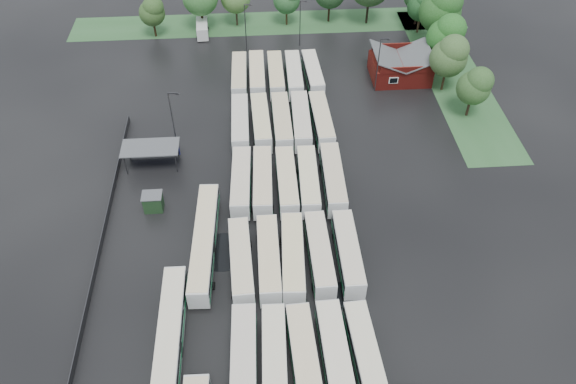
{
  "coord_description": "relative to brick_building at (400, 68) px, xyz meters",
  "views": [
    {
      "loc": [
        -1.84,
        -42.12,
        54.58
      ],
      "look_at": [
        2.0,
        12.0,
        2.5
      ],
      "focal_mm": 35.0,
      "sensor_mm": 36.0,
      "label": 1
    }
  ],
  "objects": [
    {
      "name": "bus_r5c4",
      "position": [
        -15.53,
        -0.58,
        -0.05
      ],
      "size": [
        3.01,
        11.97,
        3.31
      ],
      "rotation": [
        0.0,
        0.0,
        0.04
      ],
      "color": "silver",
      "rests_on": "ground"
    },
    {
      "name": "bus_r5c2",
      "position": [
        -21.99,
        -0.65,
        -0.04
      ],
      "size": [
        2.57,
        11.93,
        3.32
      ],
      "rotation": [
        0.0,
        0.0,
        -0.0
      ],
      "color": "silver",
      "rests_on": "ground"
    },
    {
      "name": "brick_building",
      "position": [
        0.0,
        0.0,
        0.0
      ],
      "size": [
        10.07,
        8.6,
        5.39
      ],
      "color": "maroon",
      "rests_on": "ground"
    },
    {
      "name": "bus_r2c4",
      "position": [
        -15.41,
        -41.31,
        -0.03
      ],
      "size": [
        2.58,
        12.02,
        3.34
      ],
      "rotation": [
        0.0,
        0.0,
        -0.0
      ],
      "color": "silver",
      "rests_on": "ground"
    },
    {
      "name": "grass_strip_east",
      "position": [
        10.0,
        0.03,
        -1.86
      ],
      "size": [
        10.0,
        50.0,
        0.01
      ],
      "primitive_type": "cube",
      "color": "#2C5C2E",
      "rests_on": "ground"
    },
    {
      "name": "west_fence",
      "position": [
        -46.2,
        -34.77,
        -1.27
      ],
      "size": [
        0.1,
        50.0,
        1.2
      ],
      "primitive_type": "cube",
      "color": "#2D2D30",
      "rests_on": "ground"
    },
    {
      "name": "bus_r1c0",
      "position": [
        -28.29,
        -55.09,
        0.04
      ],
      "size": [
        2.93,
        12.48,
        3.46
      ],
      "rotation": [
        0.0,
        0.0,
        -0.02
      ],
      "color": "silver",
      "rests_on": "ground"
    },
    {
      "name": "bus_r1c4",
      "position": [
        -15.65,
        -55.19,
        -0.05
      ],
      "size": [
        3.1,
        11.99,
        3.31
      ],
      "rotation": [
        0.0,
        0.0,
        0.05
      ],
      "color": "silver",
      "rests_on": "ground"
    },
    {
      "name": "bus_r4c2",
      "position": [
        -21.82,
        -14.42,
        0.05
      ],
      "size": [
        2.75,
        12.55,
        3.49
      ],
      "rotation": [
        0.0,
        0.0,
        0.01
      ],
      "color": "silver",
      "rests_on": "ground"
    },
    {
      "name": "bus_r4c3",
      "position": [
        -18.8,
        -14.3,
        0.05
      ],
      "size": [
        2.98,
        12.61,
        3.49
      ],
      "rotation": [
        0.0,
        0.0,
        -0.03
      ],
      "color": "silver",
      "rests_on": "ground"
    },
    {
      "name": "tree_east_2",
      "position": [
        8.05,
        2.07,
        5.05
      ],
      "size": [
        6.49,
        6.49,
        10.75
      ],
      "color": "black",
      "rests_on": "ground"
    },
    {
      "name": "lamp_post_back_w",
      "position": [
        -26.76,
        11.0,
        3.61
      ],
      "size": [
        1.45,
        0.28,
        9.43
      ],
      "color": "#2D2D30",
      "rests_on": "ground"
    },
    {
      "name": "tree_north_0",
      "position": [
        -44.58,
        18.11,
        3.44
      ],
      "size": [
        4.99,
        4.98,
        8.25
      ],
      "color": "#332111",
      "rests_on": "ground"
    },
    {
      "name": "bus_r3c4",
      "position": [
        -15.53,
        -27.97,
        0.06
      ],
      "size": [
        2.95,
        12.61,
        3.49
      ],
      "rotation": [
        0.0,
        0.0,
        -0.02
      ],
      "color": "silver",
      "rests_on": "ground"
    },
    {
      "name": "artic_bus_west_c",
      "position": [
        -36.12,
        -51.93,
        -0.04
      ],
      "size": [
        2.62,
        17.77,
        3.29
      ],
      "rotation": [
        0.0,
        0.0,
        -0.01
      ],
      "color": "silver",
      "rests_on": "ground"
    },
    {
      "name": "utility_hut",
      "position": [
        -40.2,
        -30.17,
        -0.55
      ],
      "size": [
        2.7,
        2.2,
        2.62
      ],
      "color": "#173217",
      "rests_on": "ground"
    },
    {
      "name": "bus_r2c3",
      "position": [
        -18.89,
        -41.25,
        -0.03
      ],
      "size": [
        2.75,
        12.05,
        3.34
      ],
      "rotation": [
        0.0,
        0.0,
        0.02
      ],
      "color": "silver",
      "rests_on": "ground"
    },
    {
      "name": "bus_r1c3",
      "position": [
        -18.81,
        -55.25,
        0.04
      ],
      "size": [
        2.97,
        12.52,
        3.47
      ],
      "rotation": [
        0.0,
        0.0,
        0.03
      ],
      "color": "silver",
      "rests_on": "ground"
    },
    {
      "name": "artic_bus_west_b",
      "position": [
        -32.94,
        -38.28,
        -0.01
      ],
      "size": [
        3.34,
        18.11,
        3.34
      ],
      "rotation": [
        0.0,
        0.0,
        -0.04
      ],
      "color": "silver",
      "rests_on": "ground"
    },
    {
      "name": "wash_shed",
      "position": [
        -41.2,
        -20.74,
        1.12
      ],
      "size": [
        8.2,
        4.2,
        3.58
      ],
      "color": "#2D2D30",
      "rests_on": "ground"
    },
    {
      "name": "bus_r5c1",
      "position": [
        -25.23,
        -0.43,
        -0.01
      ],
      "size": [
        2.67,
        12.12,
        3.37
      ],
      "rotation": [
        0.0,
        0.0,
        -0.01
      ],
      "color": "silver",
      "rests_on": "ground"
    },
    {
      "name": "bus_r3c1",
      "position": [
        -25.29,
        -27.78,
        0.0
      ],
      "size": [
        3.01,
        12.3,
        3.4
      ],
      "rotation": [
        0.0,
        0.0,
        -0.03
      ],
      "color": "silver",
      "rests_on": "ground"
    },
    {
      "name": "bus_r2c2",
      "position": [
        -22.18,
        -41.61,
        0.04
      ],
      "size": [
        3.23,
        12.53,
        3.46
      ],
      "rotation": [
        0.0,
        0.0,
        -0.05
      ],
      "color": "silver",
      "rests_on": "ground"
    },
    {
      "name": "bus_r1c2",
      "position": [
        -22.04,
        -55.35,
        0.01
      ],
      "size": [
        3.11,
        12.37,
        3.42
      ],
      "rotation": [
        0.0,
        0.0,
        0.04
      ],
      "color": "silver",
      "rests_on": "ground"
    },
    {
      "name": "bus_r2c0",
      "position": [
        -28.44,
        -41.67,
        -0.03
      ],
      "size": [
        3.08,
        12.07,
        3.33
      ],
      "rotation": [
        0.0,
        0.0,
        0.05
      ],
      "color": "silver",
      "rests_on": "ground"
    },
    {
      "name": "lamp_post_nw",
      "position": [
        -37.68,
        -18.3,
        4.36
      ],
      "size": [
        1.65,
        0.32,
        10.73
      ],
      "color": "#2D2D30",
      "rests_on": "ground"
    },
    {
      "name": "bus_r1c1",
      "position": [
        -25.13,
        -54.95,
        -0.05
      ],
      "size": [
        2.91,
        11.96,
        3.31
      ],
      "rotation": [
        0.0,
        0.0,
        -0.03
      ],
      "color": "silver",
      "rests_on": "ground"
    },
    {
      "name": "tree_east_3",
      "position": [
        8.89,
        9.4,
        6.33
      ],
      "size": [
        7.69,
        7.69,
        12.74
      ],
      "color": "#342218",
      "rests_on": "ground"
    },
    {
      "name": "bus_r5c0",
      "position": [
        -28.3,
        -0.55,
        -0.03
      ],
      "size": [
        2.73,
        12.0,
        3.33
      ],
      "rotation": [
        0.0,
        0.0,
        -0.02
      ],
      "color": "silver",
      "rests_on": "ground"
    },
    {
      "name": "bus_r3c2",
      "position": [
        -21.97,
        -28.04,
        -0.01
      ],
      "size": [
        2.6,
        12.14,
        3.38
      ],
      "rotation": [
        0.0,
        0.0,
        -0.0
      ],
      "color": "silver",
      "rests_on": "ground"
    },
    {
      "name": "puddle_3",
      "position": [
        -16.86,
        -46.37,
        -1.86
      ],
      "size": [
        4.25,
        4.25,
        0.01
      ],
      "primitive_type": "cylinder",
      "color": "black",
      "rests_on": "ground"
    },
    {
      "name": "grass_strip_north",
      "position": [
        -22.0,
        22.03,
        -1.86
      ],
      "size": [
        80.0,
        10.0,
        0.01
      ],
      "primitive_type": "cube",
      "color": "#2C5C2E",
      "rests_on": "ground"
    },
    {
      "name": "lamp_post_ne",
      "position": [
        -4.92,
        -3.96,
        3.93
      ],
      "size": [
        1.54,
        0.3,
        9.98
      ],
      "color": "#2D2D30",
      "rests_on": "ground"
    },
    {
      "name": "bus_r4c1",
      "position": [
        -25.04,
        -14.14,
        0.01
      ],
      "size": [
        2.97,
        12.3,
        3.4
      ],
      "rotation": [
        0.0,
        0.0,
        0.03
      ],
      "color": "silver",
      "rests_on": "ground"
    },
    {
      "name": "lamp_post_back_e",
      "position": [
        -16.56,
        12.42,
        3.43
      ],
      "size": [
        1.41,
        0.27,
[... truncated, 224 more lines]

